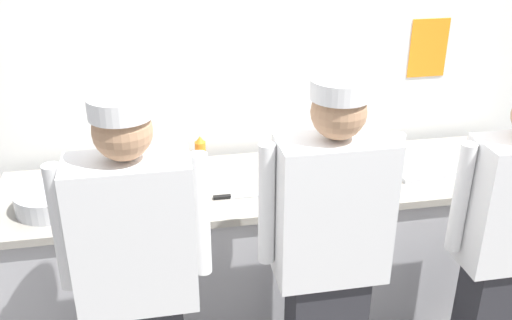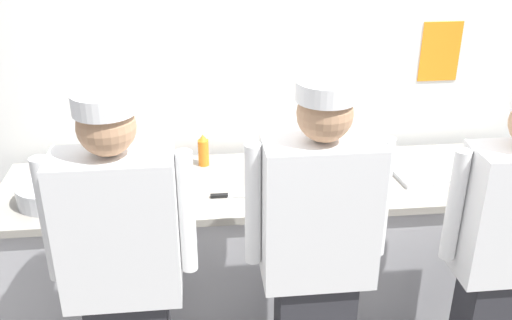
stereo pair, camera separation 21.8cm
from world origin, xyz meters
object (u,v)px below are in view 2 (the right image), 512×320
at_px(squeeze_bottle_spare, 203,151).
at_px(chef_center, 317,258).
at_px(chef_near_left, 124,274).
at_px(sheet_tray, 431,171).
at_px(ramekin_yellow_sauce, 357,158).
at_px(deli_cup, 66,166).
at_px(ramekin_green_sauce, 340,192).
at_px(chef_far_right, 506,255).
at_px(ramekin_orange_sauce, 91,172).
at_px(chefs_knife, 233,195).
at_px(mixing_bowl_steel, 50,192).
at_px(squeeze_bottle_secondary, 168,172).
at_px(squeeze_bottle_primary, 104,181).
at_px(ramekin_red_sauce, 113,178).
at_px(plate_stack_front, 324,159).

bearing_deg(squeeze_bottle_spare, chef_center, -64.83).
bearing_deg(chef_near_left, sheet_tray, 25.04).
relative_size(ramekin_yellow_sauce, deli_cup, 0.96).
bearing_deg(squeeze_bottle_spare, ramekin_green_sauce, -32.94).
xyz_separation_m(chef_far_right, sheet_tray, (-0.06, 0.74, 0.05)).
bearing_deg(ramekin_orange_sauce, ramekin_yellow_sauce, 0.49).
xyz_separation_m(squeeze_bottle_spare, chefs_knife, (0.14, -0.39, -0.08)).
height_order(mixing_bowl_steel, ramekin_orange_sauce, mixing_bowl_steel).
bearing_deg(chef_near_left, squeeze_bottle_spare, 70.28).
relative_size(chef_center, squeeze_bottle_secondary, 8.81).
height_order(chef_far_right, sheet_tray, chef_far_right).
bearing_deg(squeeze_bottle_spare, squeeze_bottle_primary, -147.23).
bearing_deg(chef_far_right, chef_near_left, -179.57).
bearing_deg(ramekin_yellow_sauce, chef_far_right, -64.90).
bearing_deg(ramekin_yellow_sauce, deli_cup, 179.03).
height_order(chef_near_left, chefs_knife, chef_near_left).
relative_size(chef_center, sheet_tray, 3.91).
bearing_deg(mixing_bowl_steel, chef_center, -27.05).
xyz_separation_m(squeeze_bottle_primary, ramekin_red_sauce, (0.02, 0.18, -0.08)).
relative_size(chef_far_right, squeeze_bottle_spare, 8.69).
bearing_deg(ramekin_red_sauce, plate_stack_front, 3.37).
bearing_deg(squeeze_bottle_primary, squeeze_bottle_secondary, 12.78).
relative_size(chef_near_left, squeeze_bottle_primary, 8.46).
distance_m(plate_stack_front, ramekin_green_sauce, 0.36).
xyz_separation_m(chef_far_right, ramekin_green_sauce, (-0.63, 0.54, 0.06)).
distance_m(squeeze_bottle_primary, ramekin_yellow_sauce, 1.41).
distance_m(plate_stack_front, sheet_tray, 0.59).
relative_size(ramekin_green_sauce, ramekin_red_sauce, 0.86).
relative_size(squeeze_bottle_primary, ramekin_red_sauce, 1.85).
relative_size(ramekin_yellow_sauce, chefs_knife, 0.31).
height_order(squeeze_bottle_secondary, deli_cup, squeeze_bottle_secondary).
height_order(chef_center, ramekin_orange_sauce, chef_center).
bearing_deg(mixing_bowl_steel, squeeze_bottle_primary, 2.64).
xyz_separation_m(ramekin_orange_sauce, ramekin_yellow_sauce, (1.49, 0.01, 0.00)).
relative_size(squeeze_bottle_primary, ramekin_yellow_sauce, 2.30).
height_order(squeeze_bottle_spare, ramekin_green_sauce, squeeze_bottle_spare).
relative_size(chef_far_right, squeeze_bottle_secondary, 8.41).
height_order(squeeze_bottle_secondary, ramekin_red_sauce, squeeze_bottle_secondary).
xyz_separation_m(chef_near_left, ramekin_orange_sauce, (-0.26, 0.93, 0.03)).
xyz_separation_m(sheet_tray, chefs_knife, (-1.11, -0.15, -0.01)).
bearing_deg(squeeze_bottle_spare, mixing_bowl_steel, -156.28).
height_order(squeeze_bottle_primary, ramekin_red_sauce, squeeze_bottle_primary).
height_order(chef_near_left, plate_stack_front, chef_near_left).
height_order(squeeze_bottle_primary, ramekin_orange_sauce, squeeze_bottle_primary).
bearing_deg(chefs_knife, chef_center, -61.09).
bearing_deg(ramekin_orange_sauce, plate_stack_front, -0.73).
distance_m(chef_center, squeeze_bottle_primary, 1.16).
xyz_separation_m(chef_near_left, plate_stack_front, (1.03, 0.91, 0.05)).
xyz_separation_m(sheet_tray, squeeze_bottle_spare, (-1.25, 0.24, 0.08)).
distance_m(chef_near_left, ramekin_yellow_sauce, 1.55).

